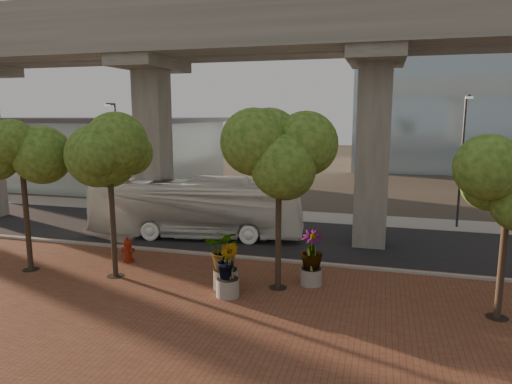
# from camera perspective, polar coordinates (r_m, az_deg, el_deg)

# --- Properties ---
(ground) EXTENTS (160.00, 160.00, 0.00)m
(ground) POSITION_cam_1_polar(r_m,az_deg,el_deg) (23.17, -1.36, -6.84)
(ground) COLOR #312C23
(ground) RESTS_ON ground
(brick_plaza) EXTENTS (70.00, 13.00, 0.06)m
(brick_plaza) POSITION_cam_1_polar(r_m,az_deg,el_deg) (16.14, -9.94, -14.44)
(brick_plaza) COLOR brown
(brick_plaza) RESTS_ON ground
(asphalt_road) EXTENTS (90.00, 8.00, 0.04)m
(asphalt_road) POSITION_cam_1_polar(r_m,az_deg,el_deg) (25.01, -0.01, -5.55)
(asphalt_road) COLOR black
(asphalt_road) RESTS_ON ground
(curb_strip) EXTENTS (70.00, 0.25, 0.16)m
(curb_strip) POSITION_cam_1_polar(r_m,az_deg,el_deg) (21.32, -2.94, -8.10)
(curb_strip) COLOR gray
(curb_strip) RESTS_ON ground
(far_sidewalk) EXTENTS (90.00, 3.00, 0.06)m
(far_sidewalk) POSITION_cam_1_polar(r_m,az_deg,el_deg) (30.19, 2.80, -2.89)
(far_sidewalk) COLOR gray
(far_sidewalk) RESTS_ON ground
(transit_viaduct) EXTENTS (72.00, 5.60, 12.40)m
(transit_viaduct) POSITION_cam_1_polar(r_m,az_deg,el_deg) (24.14, -0.02, 11.34)
(transit_viaduct) COLOR #9C998E
(transit_viaduct) RESTS_ON ground
(station_pavilion) EXTENTS (23.00, 13.00, 6.30)m
(station_pavilion) POSITION_cam_1_polar(r_m,az_deg,el_deg) (45.83, -19.84, 4.88)
(station_pavilion) COLOR #A9BFC1
(station_pavilion) RESTS_ON ground
(transit_bus) EXTENTS (11.71, 4.22, 3.19)m
(transit_bus) POSITION_cam_1_polar(r_m,az_deg,el_deg) (24.84, -7.41, -2.00)
(transit_bus) COLOR white
(transit_bus) RESTS_ON ground
(fire_hydrant) EXTENTS (0.56, 0.50, 1.11)m
(fire_hydrant) POSITION_cam_1_polar(r_m,az_deg,el_deg) (21.37, -15.73, -6.98)
(fire_hydrant) COLOR maroon
(fire_hydrant) RESTS_ON ground
(planter_front) EXTENTS (2.12, 2.12, 2.33)m
(planter_front) POSITION_cam_1_polar(r_m,az_deg,el_deg) (17.30, -3.84, -7.53)
(planter_front) COLOR gray
(planter_front) RESTS_ON ground
(planter_right) EXTENTS (2.02, 2.02, 2.16)m
(planter_right) POSITION_cam_1_polar(r_m,az_deg,el_deg) (17.77, 6.96, -7.48)
(planter_right) COLOR gray
(planter_right) RESTS_ON ground
(planter_left) EXTENTS (1.88, 1.88, 2.06)m
(planter_left) POSITION_cam_1_polar(r_m,az_deg,el_deg) (16.61, -3.58, -8.85)
(planter_left) COLOR #ABA69A
(planter_left) RESTS_ON ground
(street_tree_far_west) EXTENTS (3.77, 3.77, 6.85)m
(street_tree_far_west) POSITION_cam_1_polar(r_m,az_deg,el_deg) (20.96, -27.33, 4.73)
(street_tree_far_west) COLOR #3F3024
(street_tree_far_west) RESTS_ON ground
(street_tree_near_west) EXTENTS (3.86, 3.86, 6.70)m
(street_tree_near_west) POSITION_cam_1_polar(r_m,az_deg,el_deg) (18.79, -17.88, 4.32)
(street_tree_near_west) COLOR #3F3024
(street_tree_near_west) RESTS_ON ground
(street_tree_near_east) EXTENTS (3.67, 3.67, 6.44)m
(street_tree_near_east) POSITION_cam_1_polar(r_m,az_deg,el_deg) (16.65, 2.88, 3.53)
(street_tree_near_east) COLOR #3F3024
(street_tree_near_east) RESTS_ON ground
(street_tree_far_east) EXTENTS (3.46, 3.46, 5.72)m
(street_tree_far_east) POSITION_cam_1_polar(r_m,az_deg,el_deg) (16.18, 29.03, -0.08)
(street_tree_far_east) COLOR #3F3024
(street_tree_far_east) RESTS_ON ground
(streetlamp_west) EXTENTS (0.36, 1.06, 7.31)m
(streetlamp_west) POSITION_cam_1_polar(r_m,az_deg,el_deg) (33.28, -17.09, 5.26)
(streetlamp_west) COLOR #28292C
(streetlamp_west) RESTS_ON ground
(streetlamp_east) EXTENTS (0.38, 1.10, 7.61)m
(streetlamp_east) POSITION_cam_1_polar(r_m,az_deg,el_deg) (28.66, 24.40, 4.53)
(streetlamp_east) COLOR #2B2B30
(streetlamp_east) RESTS_ON ground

